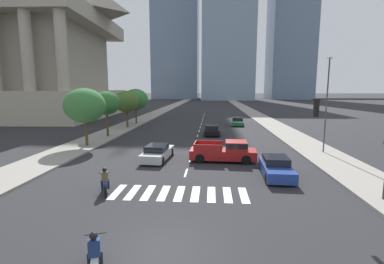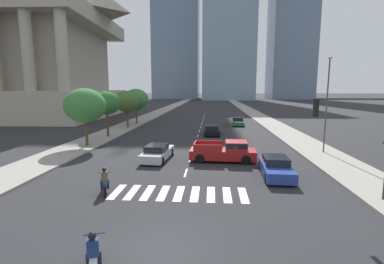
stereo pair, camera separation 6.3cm
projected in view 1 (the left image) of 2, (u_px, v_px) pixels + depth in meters
ground_plane at (161, 252)px, 10.25m from camera, size 800.00×800.00×0.00m
sidewalk_east at (284, 131)px, 39.01m from camera, size 4.00×260.00×0.15m
sidewalk_west at (118, 130)px, 40.64m from camera, size 4.00×260.00×0.15m
crosswalk_near at (180, 193)px, 15.97m from camera, size 7.65×2.42×0.01m
lane_divider_center at (200, 127)px, 43.59m from camera, size 0.14×50.00×0.01m
motorcycle_lead at (95, 257)px, 8.92m from camera, size 1.03×2.12×1.49m
motorcycle_trailing at (105, 183)px, 16.05m from camera, size 1.03×1.95×1.49m
pickup_truck at (226, 151)px, 23.03m from camera, size 5.41×2.30×1.67m
sedan_blue_0 at (276, 167)px, 19.04m from camera, size 2.00×4.59×1.33m
sedan_silver_1 at (157, 153)px, 23.51m from camera, size 2.18×4.85×1.29m
sedan_black_2 at (212, 131)px, 36.27m from camera, size 2.04×4.28×1.24m
sedan_green_3 at (238, 122)px, 46.11m from camera, size 2.31×4.87×1.27m
traffic_signal_near at (360, 126)px, 14.31m from camera, size 4.28×0.28×5.60m
street_lamp_east at (327, 98)px, 25.14m from camera, size 0.50×0.24×8.51m
street_tree_nearest at (85, 106)px, 28.18m from camera, size 4.05×4.05×5.78m
street_tree_second at (106, 103)px, 33.94m from camera, size 3.31×3.31×5.44m
street_tree_third at (127, 102)px, 41.97m from camera, size 3.71×3.71×5.43m
street_tree_fourth at (136, 100)px, 46.91m from camera, size 4.12×4.12×5.74m
war_memorial at (26, 25)px, 57.37m from camera, size 32.84×32.84×36.33m
office_tower_center_skyline at (228, 28)px, 152.08m from camera, size 27.29×27.74×87.08m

